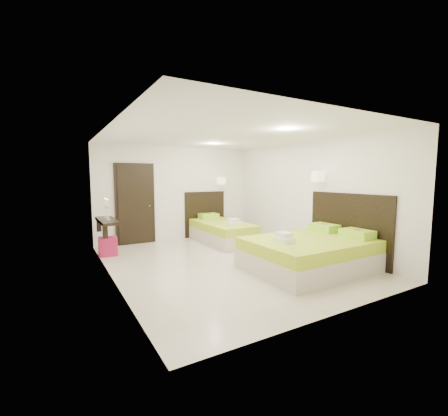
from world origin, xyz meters
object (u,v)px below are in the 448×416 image
bed_single (221,230)px  nightstand (230,230)px  ottoman (108,246)px  bed_double (312,251)px

bed_single → nightstand: (0.60, 0.50, -0.12)m
nightstand → ottoman: bearing=-176.6°
bed_double → ottoman: 4.44m
bed_double → nightstand: size_ratio=5.20×
nightstand → ottoman: (-3.49, -0.42, 0.01)m
ottoman → bed_single: bearing=-1.5°
bed_single → bed_double: bearing=-83.4°
bed_double → ottoman: size_ratio=5.70×
nightstand → bed_single: bearing=-143.8°
nightstand → bed_double: bearing=-97.8°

